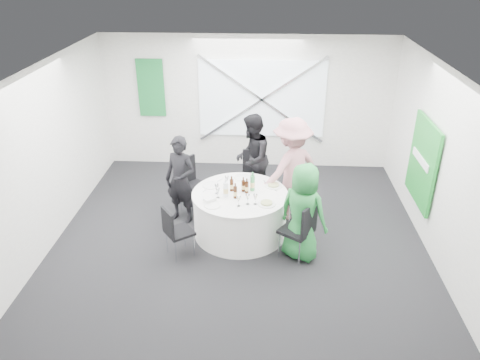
# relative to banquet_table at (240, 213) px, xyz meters

# --- Properties ---
(floor) EXTENTS (6.00, 6.00, 0.00)m
(floor) POSITION_rel_banquet_table_xyz_m (0.00, -0.20, -0.38)
(floor) COLOR black
(floor) RESTS_ON ground
(ceiling) EXTENTS (6.00, 6.00, 0.00)m
(ceiling) POSITION_rel_banquet_table_xyz_m (0.00, -0.20, 2.42)
(ceiling) COLOR white
(ceiling) RESTS_ON wall_back
(wall_back) EXTENTS (6.00, 0.00, 6.00)m
(wall_back) POSITION_rel_banquet_table_xyz_m (0.00, 2.80, 1.02)
(wall_back) COLOR silver
(wall_back) RESTS_ON floor
(wall_front) EXTENTS (6.00, 0.00, 6.00)m
(wall_front) POSITION_rel_banquet_table_xyz_m (0.00, -3.20, 1.02)
(wall_front) COLOR silver
(wall_front) RESTS_ON floor
(wall_left) EXTENTS (0.00, 6.00, 6.00)m
(wall_left) POSITION_rel_banquet_table_xyz_m (-3.00, -0.20, 1.02)
(wall_left) COLOR silver
(wall_left) RESTS_ON floor
(wall_right) EXTENTS (0.00, 6.00, 6.00)m
(wall_right) POSITION_rel_banquet_table_xyz_m (3.00, -0.20, 1.02)
(wall_right) COLOR silver
(wall_right) RESTS_ON floor
(window_panel) EXTENTS (2.60, 0.03, 1.60)m
(window_panel) POSITION_rel_banquet_table_xyz_m (0.30, 2.76, 1.12)
(window_panel) COLOR silver
(window_panel) RESTS_ON wall_back
(window_brace_a) EXTENTS (2.63, 0.05, 1.84)m
(window_brace_a) POSITION_rel_banquet_table_xyz_m (0.30, 2.72, 1.12)
(window_brace_a) COLOR silver
(window_brace_a) RESTS_ON window_panel
(window_brace_b) EXTENTS (2.63, 0.05, 1.84)m
(window_brace_b) POSITION_rel_banquet_table_xyz_m (0.30, 2.72, 1.12)
(window_brace_b) COLOR silver
(window_brace_b) RESTS_ON window_panel
(green_banner) EXTENTS (0.55, 0.04, 1.20)m
(green_banner) POSITION_rel_banquet_table_xyz_m (-2.00, 2.75, 1.32)
(green_banner) COLOR #146732
(green_banner) RESTS_ON wall_back
(green_sign) EXTENTS (0.05, 1.20, 1.40)m
(green_sign) POSITION_rel_banquet_table_xyz_m (2.94, 0.40, 0.82)
(green_sign) COLOR #19892A
(green_sign) RESTS_ON wall_right
(banquet_table) EXTENTS (1.56, 1.56, 0.76)m
(banquet_table) POSITION_rel_banquet_table_xyz_m (0.00, 0.00, 0.00)
(banquet_table) COLOR white
(banquet_table) RESTS_ON floor
(chair_back) EXTENTS (0.48, 0.49, 0.95)m
(chair_back) POSITION_rel_banquet_table_xyz_m (0.17, 1.24, 0.18)
(chair_back) COLOR black
(chair_back) RESTS_ON floor
(chair_back_left) EXTENTS (0.64, 0.64, 0.99)m
(chair_back_left) POSITION_rel_banquet_table_xyz_m (-0.92, 0.76, 0.20)
(chair_back_left) COLOR black
(chair_back_left) RESTS_ON floor
(chair_back_right) EXTENTS (0.55, 0.55, 0.89)m
(chair_back_right) POSITION_rel_banquet_table_xyz_m (0.97, 0.55, 0.14)
(chair_back_right) COLOR black
(chair_back_right) RESTS_ON floor
(chair_front_right) EXTENTS (0.62, 0.61, 0.97)m
(chair_front_right) POSITION_rel_banquet_table_xyz_m (0.96, -0.66, 0.19)
(chair_front_right) COLOR black
(chair_front_right) RESTS_ON floor
(chair_front_left) EXTENTS (0.54, 0.54, 0.84)m
(chair_front_left) POSITION_rel_banquet_table_xyz_m (-0.95, -0.70, 0.11)
(chair_front_left) COLOR black
(chair_front_left) RESTS_ON floor
(person_man_back_left) EXTENTS (0.66, 0.55, 1.55)m
(person_man_back_left) POSITION_rel_banquet_table_xyz_m (-1.04, 0.40, 0.39)
(person_man_back_left) COLOR black
(person_man_back_left) RESTS_ON floor
(person_man_back) EXTENTS (0.54, 0.86, 1.67)m
(person_man_back) POSITION_rel_banquet_table_xyz_m (0.15, 1.23, 0.45)
(person_man_back) COLOR black
(person_man_back) RESTS_ON floor
(person_woman_pink) EXTENTS (1.26, 1.15, 1.82)m
(person_woman_pink) POSITION_rel_banquet_table_xyz_m (0.85, 0.65, 0.53)
(person_woman_pink) COLOR #BE7B82
(person_woman_pink) RESTS_ON floor
(person_woman_green) EXTENTS (0.91, 0.82, 1.56)m
(person_woman_green) POSITION_rel_banquet_table_xyz_m (0.97, -0.59, 0.40)
(person_woman_green) COLOR #217C35
(person_woman_green) RESTS_ON floor
(plate_back) EXTENTS (0.28, 0.28, 0.01)m
(plate_back) POSITION_rel_banquet_table_xyz_m (0.01, 0.56, 0.39)
(plate_back) COLOR white
(plate_back) RESTS_ON banquet_table
(plate_back_left) EXTENTS (0.28, 0.28, 0.01)m
(plate_back_left) POSITION_rel_banquet_table_xyz_m (-0.50, 0.24, 0.39)
(plate_back_left) COLOR white
(plate_back_left) RESTS_ON banquet_table
(plate_back_right) EXTENTS (0.28, 0.28, 0.04)m
(plate_back_right) POSITION_rel_banquet_table_xyz_m (0.54, 0.28, 0.40)
(plate_back_right) COLOR white
(plate_back_right) RESTS_ON banquet_table
(plate_front_right) EXTENTS (0.28, 0.28, 0.04)m
(plate_front_right) POSITION_rel_banquet_table_xyz_m (0.43, -0.33, 0.40)
(plate_front_right) COLOR white
(plate_front_right) RESTS_ON banquet_table
(plate_front_left) EXTENTS (0.25, 0.25, 0.01)m
(plate_front_left) POSITION_rel_banquet_table_xyz_m (-0.40, -0.43, 0.39)
(plate_front_left) COLOR white
(plate_front_left) RESTS_ON banquet_table
(napkin) EXTENTS (0.21, 0.20, 0.05)m
(napkin) POSITION_rel_banquet_table_xyz_m (-0.46, -0.30, 0.42)
(napkin) COLOR white
(napkin) RESTS_ON plate_front_left
(beer_bottle_a) EXTENTS (0.06, 0.06, 0.26)m
(beer_bottle_a) POSITION_rel_banquet_table_xyz_m (-0.14, 0.08, 0.48)
(beer_bottle_a) COLOR #38190A
(beer_bottle_a) RESTS_ON banquet_table
(beer_bottle_b) EXTENTS (0.06, 0.06, 0.25)m
(beer_bottle_b) POSITION_rel_banquet_table_xyz_m (0.05, 0.07, 0.48)
(beer_bottle_b) COLOR #38190A
(beer_bottle_b) RESTS_ON banquet_table
(beer_bottle_c) EXTENTS (0.06, 0.06, 0.26)m
(beer_bottle_c) POSITION_rel_banquet_table_xyz_m (0.11, 0.02, 0.48)
(beer_bottle_c) COLOR #38190A
(beer_bottle_c) RESTS_ON banquet_table
(beer_bottle_d) EXTENTS (0.06, 0.06, 0.26)m
(beer_bottle_d) POSITION_rel_banquet_table_xyz_m (-0.07, -0.16, 0.48)
(beer_bottle_d) COLOR #38190A
(beer_bottle_d) RESTS_ON banquet_table
(green_water_bottle) EXTENTS (0.08, 0.08, 0.32)m
(green_water_bottle) POSITION_rel_banquet_table_xyz_m (0.20, 0.11, 0.51)
(green_water_bottle) COLOR #3C9D53
(green_water_bottle) RESTS_ON banquet_table
(clear_water_bottle) EXTENTS (0.08, 0.08, 0.30)m
(clear_water_bottle) POSITION_rel_banquet_table_xyz_m (-0.22, -0.10, 0.50)
(clear_water_bottle) COLOR white
(clear_water_bottle) RESTS_ON banquet_table
(wine_glass_a) EXTENTS (0.07, 0.07, 0.17)m
(wine_glass_a) POSITION_rel_banquet_table_xyz_m (-0.34, -0.16, 0.50)
(wine_glass_a) COLOR white
(wine_glass_a) RESTS_ON banquet_table
(wine_glass_b) EXTENTS (0.07, 0.07, 0.17)m
(wine_glass_b) POSITION_rel_banquet_table_xyz_m (0.18, 0.38, 0.50)
(wine_glass_b) COLOR white
(wine_glass_b) RESTS_ON banquet_table
(wine_glass_c) EXTENTS (0.07, 0.07, 0.17)m
(wine_glass_c) POSITION_rel_banquet_table_xyz_m (0.26, -0.34, 0.50)
(wine_glass_c) COLOR white
(wine_glass_c) RESTS_ON banquet_table
(wine_glass_d) EXTENTS (0.07, 0.07, 0.17)m
(wine_glass_d) POSITION_rel_banquet_table_xyz_m (-0.23, 0.26, 0.50)
(wine_glass_d) COLOR white
(wine_glass_d) RESTS_ON banquet_table
(wine_glass_e) EXTENTS (0.07, 0.07, 0.17)m
(wine_glass_e) POSITION_rel_banquet_table_xyz_m (0.14, -0.35, 0.50)
(wine_glass_e) COLOR white
(wine_glass_e) RESTS_ON banquet_table
(wine_glass_f) EXTENTS (0.07, 0.07, 0.17)m
(wine_glass_f) POSITION_rel_banquet_table_xyz_m (-0.00, -0.42, 0.50)
(wine_glass_f) COLOR white
(wine_glass_f) RESTS_ON banquet_table
(wine_glass_g) EXTENTS (0.07, 0.07, 0.17)m
(wine_glass_g) POSITION_rel_banquet_table_xyz_m (-0.37, -0.03, 0.50)
(wine_glass_g) COLOR white
(wine_glass_g) RESTS_ON banquet_table
(fork_a) EXTENTS (0.15, 0.02, 0.01)m
(fork_a) POSITION_rel_banquet_table_xyz_m (0.16, 0.55, 0.38)
(fork_a) COLOR silver
(fork_a) RESTS_ON banquet_table
(knife_a) EXTENTS (0.15, 0.02, 0.01)m
(knife_a) POSITION_rel_banquet_table_xyz_m (-0.19, 0.55, 0.38)
(knife_a) COLOR silver
(knife_a) RESTS_ON banquet_table
(fork_b) EXTENTS (0.09, 0.13, 0.01)m
(fork_b) POSITION_rel_banquet_table_xyz_m (0.55, 0.16, 0.38)
(fork_b) COLOR silver
(fork_b) RESTS_ON banquet_table
(knife_b) EXTENTS (0.08, 0.14, 0.01)m
(knife_b) POSITION_rel_banquet_table_xyz_m (0.41, 0.40, 0.38)
(knife_b) COLOR silver
(knife_b) RESTS_ON banquet_table
(fork_c) EXTENTS (0.09, 0.13, 0.01)m
(fork_c) POSITION_rel_banquet_table_xyz_m (-0.37, 0.44, 0.38)
(fork_c) COLOR silver
(fork_c) RESTS_ON banquet_table
(knife_c) EXTENTS (0.08, 0.14, 0.01)m
(knife_c) POSITION_rel_banquet_table_xyz_m (-0.57, 0.08, 0.38)
(knife_c) COLOR silver
(knife_c) RESTS_ON banquet_table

